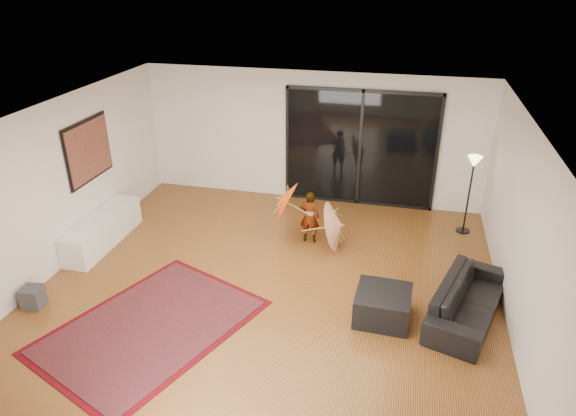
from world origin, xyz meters
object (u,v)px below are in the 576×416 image
(media_console, at_px, (103,230))
(ottoman, at_px, (383,305))
(sofa, at_px, (468,300))
(child, at_px, (310,217))

(media_console, bearing_deg, ottoman, -11.50)
(sofa, height_order, child, child)
(media_console, bearing_deg, child, 14.60)
(media_console, distance_m, sofa, 6.24)
(sofa, bearing_deg, child, 75.81)
(sofa, distance_m, child, 3.10)
(media_console, height_order, sofa, sofa)
(media_console, distance_m, ottoman, 5.14)
(sofa, relative_size, child, 1.97)
(sofa, height_order, ottoman, sofa)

